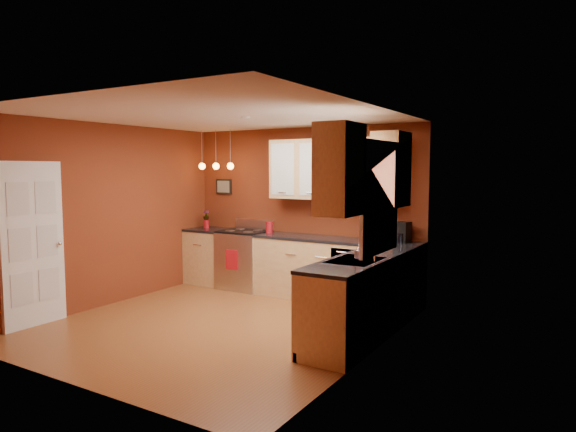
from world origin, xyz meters
The scene contains 27 objects.
floor centered at (0.00, 0.00, 0.00)m, with size 4.20×4.20×0.00m, color brown.
ceiling centered at (0.00, 0.00, 2.60)m, with size 4.00×4.20×0.02m, color silver.
wall_back centered at (0.00, 2.10, 1.30)m, with size 4.00×0.02×2.60m, color maroon.
wall_front centered at (0.00, -2.10, 1.30)m, with size 4.00×0.02×2.60m, color maroon.
wall_left centered at (-2.00, 0.00, 1.30)m, with size 0.02×4.20×2.60m, color maroon.
wall_right centered at (2.00, 0.00, 1.30)m, with size 0.02×4.20×2.60m, color maroon.
base_cabinets_back_left centered at (-1.65, 1.80, 0.45)m, with size 0.70×0.60×0.90m, color #E5BE7A.
base_cabinets_back_right centered at (0.73, 1.80, 0.45)m, with size 2.54×0.60×0.90m, color #E5BE7A.
base_cabinets_right centered at (1.70, 0.45, 0.45)m, with size 0.60×2.10×0.90m, color #E5BE7A.
counter_back_left centered at (-1.65, 1.80, 0.92)m, with size 0.70×0.62×0.04m, color black.
counter_back_right centered at (0.73, 1.80, 0.92)m, with size 2.54×0.62×0.04m, color black.
counter_right centered at (1.70, 0.45, 0.92)m, with size 0.62×2.10×0.04m, color black.
gas_range centered at (-0.92, 1.80, 0.48)m, with size 0.76×0.64×1.11m.
dishwasher_front centered at (1.10, 1.51, 0.45)m, with size 0.60×0.02×0.80m, color #BAB9BE.
sink centered at (1.70, 0.30, 0.92)m, with size 0.50×0.70×0.33m.
window centered at (1.97, 0.30, 1.69)m, with size 0.06×1.02×1.22m.
door_left_wall centered at (-1.97, -1.20, 1.03)m, with size 0.12×0.82×2.05m.
upper_cabinets_back centered at (0.60, 1.93, 1.95)m, with size 2.00×0.35×0.90m, color #E5BE7A.
upper_cabinets_right centered at (1.82, 0.32, 1.95)m, with size 0.35×1.95×0.90m, color #E5BE7A.
wall_picture centered at (-1.55, 2.08, 1.65)m, with size 0.32×0.03×0.26m, color black.
pendant_lights centered at (-1.45, 1.75, 2.01)m, with size 0.71×0.11×0.66m.
red_canister centered at (-0.45, 1.83, 1.03)m, with size 0.12×0.12×0.18m.
red_vase centered at (-1.75, 1.83, 1.01)m, with size 0.09×0.09×0.14m, color #AB121A.
flowers centered at (-1.75, 1.83, 1.16)m, with size 0.10×0.10×0.19m, color #AB121A.
coffee_maker centered at (1.70, 1.91, 1.07)m, with size 0.23×0.23×0.29m.
soap_pump centered at (1.77, 0.23, 1.04)m, with size 0.09×0.09×0.19m, color white.
dish_towel centered at (-0.93, 1.47, 0.52)m, with size 0.23×0.02×0.31m, color #AB121A.
Camera 1 is at (3.98, -4.94, 1.96)m, focal length 32.00 mm.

